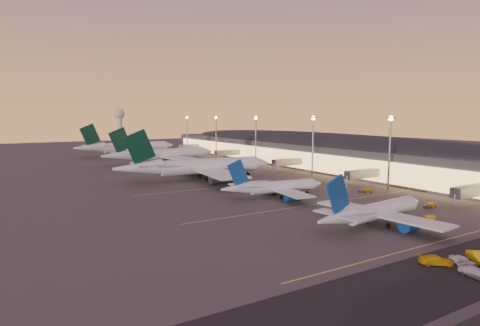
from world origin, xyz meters
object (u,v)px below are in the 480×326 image
radar_tower (119,121)px  baggage_tug_c (366,191)px  service_van_f (477,257)px  airliner_wide_far (127,147)px  service_van_a (462,260)px  airliner_narrow_south (374,212)px  baggage_tug_a (428,219)px  airliner_wide_mid (161,155)px  baggage_tug_b (430,206)px  service_van_b (436,260)px  airliner_wide_near (197,167)px  service_van_c (476,273)px  airliner_narrow_north (274,187)px

radar_tower → baggage_tug_c: size_ratio=7.52×
service_van_f → baggage_tug_c: bearing=96.2°
airliner_wide_far → service_van_a: bearing=-96.0°
airliner_narrow_south → baggage_tug_a: bearing=-18.9°
airliner_narrow_south → service_van_a: size_ratio=8.45×
airliner_wide_mid → baggage_tug_b: (28.78, -138.29, -4.71)m
airliner_narrow_south → service_van_b: bearing=-120.1°
airliner_wide_far → baggage_tug_b: 197.60m
airliner_wide_near → service_van_f: (3.28, -109.55, -4.53)m
airliner_narrow_south → service_van_c: (-10.03, -28.91, -2.73)m
airliner_narrow_north → baggage_tug_b: 45.39m
baggage_tug_c → airliner_wide_near: bearing=152.0°
airliner_narrow_north → airliner_wide_near: bearing=105.2°
baggage_tug_b → airliner_narrow_north: bearing=125.9°
radar_tower → service_van_a: size_ratio=7.25×
airliner_narrow_north → service_van_b: (-10.13, -61.86, -2.49)m
airliner_wide_near → radar_tower: 207.78m
airliner_wide_near → airliner_wide_mid: (6.47, 59.14, -0.15)m
airliner_wide_mid → service_van_a: bearing=-97.6°
airliner_narrow_south → service_van_a: bearing=-109.7°
baggage_tug_b → service_van_f: bearing=-141.1°
airliner_wide_mid → airliner_wide_far: 56.79m
service_van_c → service_van_f: bearing=31.7°
baggage_tug_a → airliner_narrow_north: bearing=107.0°
radar_tower → service_van_f: bearing=-93.5°
baggage_tug_b → airliner_wide_mid: bearing=97.1°
airliner_narrow_north → airliner_wide_far: size_ratio=0.53×
service_van_a → airliner_narrow_south: bearing=76.1°
baggage_tug_c → airliner_narrow_south: bearing=-108.9°
airliner_narrow_south → airliner_narrow_north: airliner_narrow_south is taller
baggage_tug_a → service_van_a: size_ratio=0.94×
service_van_c → service_van_f: size_ratio=0.97×
baggage_tug_b → service_van_b: (-39.57, -27.43, 0.26)m
airliner_narrow_north → baggage_tug_a: 46.09m
radar_tower → service_van_a: radar_tower is taller
service_van_b → baggage_tug_c: bearing=-0.6°
airliner_narrow_south → airliner_wide_far: 200.22m
airliner_wide_mid → airliner_wide_far: airliner_wide_far is taller
baggage_tug_c → baggage_tug_a: bearing=-88.1°
airliner_wide_near → baggage_tug_b: (35.24, -79.15, -4.87)m
airliner_narrow_north → radar_tower: radar_tower is taller
airliner_narrow_south → airliner_wide_mid: 143.47m
airliner_wide_far → service_van_a: (-4.19, -224.84, -4.76)m
airliner_wide_far → airliner_wide_mid: bearing=-92.2°
baggage_tug_a → airliner_wide_far: bearing=92.2°
baggage_tug_a → service_van_c: size_ratio=0.79×
baggage_tug_a → baggage_tug_c: bearing=61.8°
baggage_tug_b → airliner_wide_far: bearing=94.5°
airliner_wide_mid → service_van_f: size_ratio=11.80×
airliner_wide_near → service_van_f: 109.69m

